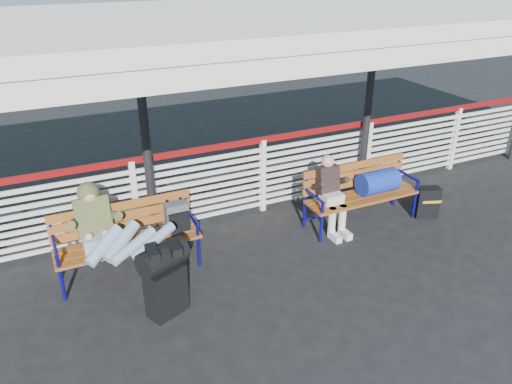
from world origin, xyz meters
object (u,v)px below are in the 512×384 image
suitcase_side (427,202)px  bench_left (138,229)px  companion_person (331,194)px  traveler_man (119,237)px  bench_right (369,185)px  luggage_stack (165,277)px

suitcase_side → bench_left: bearing=-166.6°
companion_person → suitcase_side: 1.66m
traveler_man → suitcase_side: size_ratio=3.32×
traveler_man → companion_person: 3.08m
bench_right → suitcase_side: bearing=-18.2°
companion_person → suitcase_side: companion_person is taller
bench_left → companion_person: size_ratio=1.57×
bench_left → traveler_man: (-0.30, -0.35, 0.16)m
bench_right → companion_person: companion_person is taller
luggage_stack → companion_person: bearing=-5.9°
luggage_stack → companion_person: (2.73, 0.83, 0.10)m
bench_left → companion_person: (2.78, -0.21, 0.02)m
luggage_stack → traveler_man: bearing=94.0°
bench_left → bench_right: size_ratio=1.00×
traveler_man → luggage_stack: bearing=-63.3°
luggage_stack → companion_person: 2.85m
suitcase_side → traveler_man: bearing=-161.9°
luggage_stack → traveler_man: traveler_man is taller
bench_left → traveler_man: bearing=-130.1°
luggage_stack → bench_left: 1.04m
bench_left → companion_person: companion_person is taller
bench_left → suitcase_side: 4.42m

